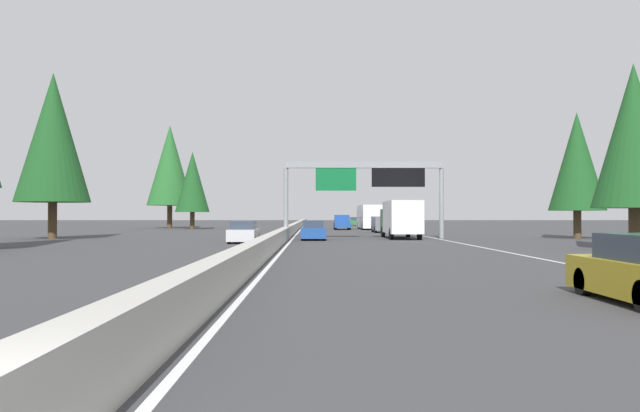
{
  "coord_description": "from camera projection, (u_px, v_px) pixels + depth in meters",
  "views": [
    {
      "loc": [
        -3.25,
        -1.87,
        1.88
      ],
      "look_at": [
        45.59,
        -2.37,
        2.54
      ],
      "focal_mm": 36.21,
      "sensor_mm": 36.0,
      "label": 1
    }
  ],
  "objects": [
    {
      "name": "median_barrier",
      "position": [
        297.0,
        226.0,
        83.2
      ],
      "size": [
        180.0,
        0.56,
        0.9
      ],
      "primitive_type": "cube",
      "color": "#ADAAA3",
      "rests_on": "ground"
    },
    {
      "name": "shoulder_stripe_right",
      "position": [
        398.0,
        231.0,
        73.32
      ],
      "size": [
        160.0,
        0.16,
        0.01
      ],
      "primitive_type": "cube",
      "color": "silver",
      "rests_on": "ground"
    },
    {
      "name": "conifer_left_mid",
      "position": [
        192.0,
        182.0,
        84.86
      ],
      "size": [
        4.48,
        4.48,
        10.19
      ],
      "color": "#4C3823",
      "rests_on": "ground"
    },
    {
      "name": "conifer_left_near",
      "position": [
        53.0,
        138.0,
        50.4
      ],
      "size": [
        5.73,
        5.73,
        13.03
      ],
      "color": "#4C3823",
      "rests_on": "ground"
    },
    {
      "name": "conifer_right_mid",
      "position": [
        577.0,
        162.0,
        51.15
      ],
      "size": [
        4.42,
        4.42,
        10.04
      ],
      "color": "#4C3823",
      "rests_on": "ground"
    },
    {
      "name": "shoulder_stripe_median",
      "position": [
        299.0,
        231.0,
        73.2
      ],
      "size": [
        160.0,
        0.16,
        0.01
      ],
      "primitive_type": "cube",
      "color": "silver",
      "rests_on": "ground"
    },
    {
      "name": "sign_gantry_overhead",
      "position": [
        366.0,
        177.0,
        50.94
      ],
      "size": [
        0.5,
        12.68,
        6.08
      ],
      "color": "gray",
      "rests_on": "ground"
    },
    {
      "name": "conifer_right_near",
      "position": [
        634.0,
        136.0,
        35.41
      ],
      "size": [
        4.5,
        4.5,
        10.24
      ],
      "color": "#4C3823",
      "rests_on": "ground"
    },
    {
      "name": "oncoming_near",
      "position": [
        244.0,
        233.0,
        43.03
      ],
      "size": [
        4.4,
        1.8,
        1.47
      ],
      "rotation": [
        0.0,
        0.0,
        3.14
      ],
      "color": "silver",
      "rests_on": "ground"
    },
    {
      "name": "conifer_left_far",
      "position": [
        170.0,
        165.0,
        90.94
      ],
      "size": [
        6.4,
        6.4,
        14.56
      ],
      "color": "#4C3823",
      "rests_on": "ground"
    },
    {
      "name": "pickup_far_center",
      "position": [
        342.0,
        222.0,
        82.09
      ],
      "size": [
        5.6,
        2.0,
        1.86
      ],
      "color": "#1E4793",
      "rests_on": "ground"
    },
    {
      "name": "box_truck_distant_a",
      "position": [
        401.0,
        218.0,
        51.05
      ],
      "size": [
        8.5,
        2.4,
        2.95
      ],
      "color": "white",
      "rests_on": "ground"
    },
    {
      "name": "sedan_mid_center",
      "position": [
        313.0,
        231.0,
        48.1
      ],
      "size": [
        4.4,
        1.8,
        1.47
      ],
      "color": "#1E4793",
      "rests_on": "ground"
    },
    {
      "name": "ground_plane",
      "position": [
        294.0,
        234.0,
        63.2
      ],
      "size": [
        320.0,
        320.0,
        0.0
      ],
      "primitive_type": "plane",
      "color": "#38383A"
    },
    {
      "name": "sedan_mid_right",
      "position": [
        354.0,
        221.0,
        114.06
      ],
      "size": [
        4.4,
        1.8,
        1.47
      ],
      "color": "#2D6B38",
      "rests_on": "ground"
    },
    {
      "name": "bus_distant_b",
      "position": [
        369.0,
        216.0,
        83.88
      ],
      "size": [
        11.5,
        2.55,
        3.1
      ],
      "color": "white",
      "rests_on": "ground"
    },
    {
      "name": "minivan_near_center",
      "position": [
        382.0,
        223.0,
        68.51
      ],
      "size": [
        5.0,
        1.95,
        1.69
      ],
      "color": "slate",
      "rests_on": "ground"
    }
  ]
}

